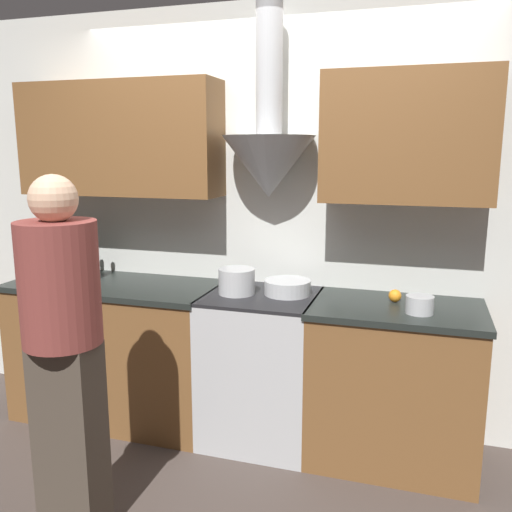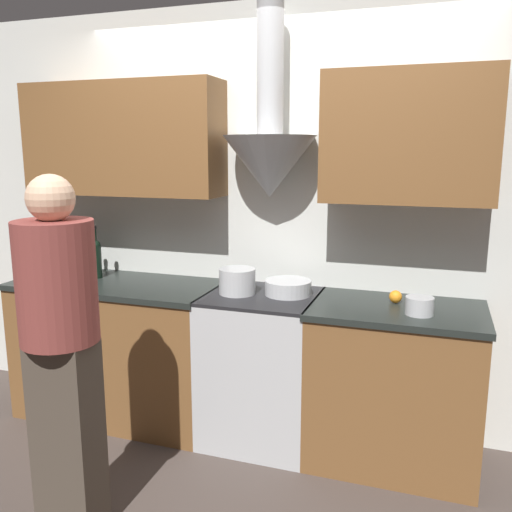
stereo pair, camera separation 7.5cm
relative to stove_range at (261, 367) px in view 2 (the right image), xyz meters
name	(u,v)px [view 2 (the right image)]	position (x,y,z in m)	size (l,w,h in m)	color
ground_plane	(243,466)	(0.00, -0.34, -0.46)	(12.00, 12.00, 0.00)	#423833
wall_back	(265,196)	(-0.07, 0.27, 1.00)	(8.40, 0.55, 2.60)	silver
counter_left	(120,348)	(-0.98, 0.00, 0.00)	(1.33, 0.62, 0.90)	brown
counter_right	(394,385)	(0.77, 0.00, 0.00)	(0.93, 0.62, 0.90)	brown
stove_range	(261,367)	(0.00, 0.00, 0.00)	(0.64, 0.60, 0.90)	#B7BABC
wine_bottle_0	(46,254)	(-1.55, 0.04, 0.59)	(0.08, 0.08, 0.34)	black
wine_bottle_1	(58,254)	(-1.47, 0.06, 0.59)	(0.08, 0.08, 0.34)	black
wine_bottle_2	(72,255)	(-1.35, 0.05, 0.59)	(0.08, 0.08, 0.34)	black
wine_bottle_3	(84,256)	(-1.26, 0.06, 0.59)	(0.08, 0.08, 0.35)	black
wine_bottle_4	(95,256)	(-1.17, 0.06, 0.59)	(0.08, 0.08, 0.35)	black
stock_pot	(237,281)	(-0.14, -0.02, 0.52)	(0.21, 0.21, 0.15)	#B7BABC
mixing_bowl	(288,287)	(0.14, 0.05, 0.49)	(0.27, 0.27, 0.09)	#B7BABC
orange_fruit	(396,297)	(0.76, 0.08, 0.48)	(0.07, 0.07, 0.07)	orange
saucepan	(419,306)	(0.89, -0.10, 0.49)	(0.14, 0.14, 0.09)	#B7BABC
person_foreground_left	(61,345)	(-0.56, -1.08, 0.45)	(0.33, 0.33, 1.64)	#473D33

